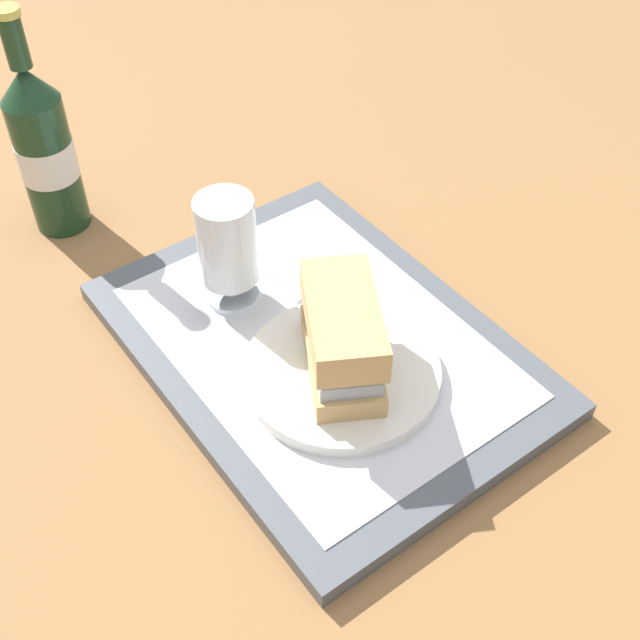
% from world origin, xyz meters
% --- Properties ---
extents(ground_plane, '(3.00, 3.00, 0.00)m').
position_xyz_m(ground_plane, '(0.00, 0.00, 0.00)').
color(ground_plane, olive).
extents(tray, '(0.44, 0.32, 0.02)m').
position_xyz_m(tray, '(0.00, 0.00, 0.01)').
color(tray, '#4C5156').
rests_on(tray, ground_plane).
extents(placemat, '(0.38, 0.27, 0.00)m').
position_xyz_m(placemat, '(0.00, 0.00, 0.02)').
color(placemat, silver).
rests_on(placemat, tray).
extents(plate, '(0.19, 0.19, 0.01)m').
position_xyz_m(plate, '(-0.05, 0.01, 0.03)').
color(plate, silver).
rests_on(plate, placemat).
extents(sandwich, '(0.14, 0.12, 0.08)m').
position_xyz_m(sandwich, '(-0.05, 0.01, 0.08)').
color(sandwich, tan).
rests_on(sandwich, plate).
extents(beer_glass, '(0.06, 0.06, 0.12)m').
position_xyz_m(beer_glass, '(0.11, 0.04, 0.09)').
color(beer_glass, silver).
rests_on(beer_glass, placemat).
extents(napkin_folded, '(0.09, 0.07, 0.01)m').
position_xyz_m(napkin_folded, '(0.10, -0.05, 0.02)').
color(napkin_folded, white).
rests_on(napkin_folded, placemat).
extents(beer_bottle, '(0.07, 0.07, 0.27)m').
position_xyz_m(beer_bottle, '(0.36, 0.12, 0.10)').
color(beer_bottle, '#19381E').
rests_on(beer_bottle, ground_plane).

